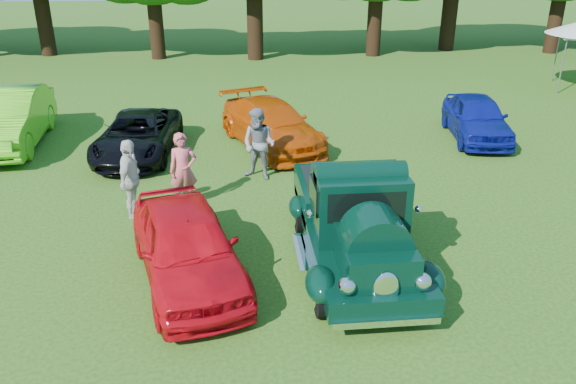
{
  "coord_description": "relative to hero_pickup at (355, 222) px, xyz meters",
  "views": [
    {
      "loc": [
        -1.53,
        -8.74,
        5.71
      ],
      "look_at": [
        -0.5,
        1.71,
        1.1
      ],
      "focal_mm": 35.0,
      "sensor_mm": 36.0,
      "label": 1
    }
  ],
  "objects": [
    {
      "name": "spectator_pink",
      "position": [
        -3.47,
        2.97,
        0.04
      ],
      "size": [
        0.72,
        0.54,
        1.79
      ],
      "primitive_type": "imported",
      "rotation": [
        0.0,
        0.0,
        0.19
      ],
      "color": "#DA595F",
      "rests_on": "ground"
    },
    {
      "name": "back_car_black",
      "position": [
        -5.07,
        6.68,
        -0.24
      ],
      "size": [
        2.4,
        4.57,
        1.23
      ],
      "primitive_type": "imported",
      "rotation": [
        0.0,
        0.0,
        -0.08
      ],
      "color": "black",
      "rests_on": "ground"
    },
    {
      "name": "hero_pickup",
      "position": [
        0.0,
        0.0,
        0.0
      ],
      "size": [
        2.35,
        5.04,
        1.97
      ],
      "color": "black",
      "rests_on": "ground"
    },
    {
      "name": "spectator_white",
      "position": [
        -4.59,
        2.44,
        0.07
      ],
      "size": [
        0.61,
        1.14,
        1.84
      ],
      "primitive_type": "imported",
      "rotation": [
        0.0,
        0.0,
        1.41
      ],
      "color": "beige",
      "rests_on": "ground"
    },
    {
      "name": "back_car_lime",
      "position": [
        -9.14,
        7.96,
        -0.0
      ],
      "size": [
        2.23,
        5.3,
        1.7
      ],
      "primitive_type": "imported",
      "rotation": [
        0.0,
        0.0,
        0.08
      ],
      "color": "#5DD71C",
      "rests_on": "ground"
    },
    {
      "name": "back_car_blue",
      "position": [
        5.48,
        7.24,
        -0.16
      ],
      "size": [
        2.23,
        4.25,
        1.38
      ],
      "primitive_type": "imported",
      "rotation": [
        0.0,
        0.0,
        -0.15
      ],
      "color": "navy",
      "rests_on": "ground"
    },
    {
      "name": "spectator_grey",
      "position": [
        -1.61,
        4.49,
        0.1
      ],
      "size": [
        1.16,
        1.08,
        1.9
      ],
      "primitive_type": "imported",
      "rotation": [
        0.0,
        0.0,
        -0.52
      ],
      "color": "gray",
      "rests_on": "ground"
    },
    {
      "name": "ground",
      "position": [
        -0.69,
        -0.71,
        -0.85
      ],
      "size": [
        120.0,
        120.0,
        0.0
      ],
      "primitive_type": "plane",
      "color": "#234A11",
      "rests_on": "ground"
    },
    {
      "name": "red_convertible",
      "position": [
        -3.18,
        -0.34,
        -0.14
      ],
      "size": [
        2.7,
        4.49,
        1.43
      ],
      "primitive_type": "imported",
      "rotation": [
        0.0,
        0.0,
        0.26
      ],
      "color": "red",
      "rests_on": "ground"
    },
    {
      "name": "back_car_orange",
      "position": [
        -1.11,
        7.1,
        -0.17
      ],
      "size": [
        3.49,
        5.11,
        1.37
      ],
      "primitive_type": "imported",
      "rotation": [
        0.0,
        0.0,
        0.37
      ],
      "color": "#C14406",
      "rests_on": "ground"
    }
  ]
}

